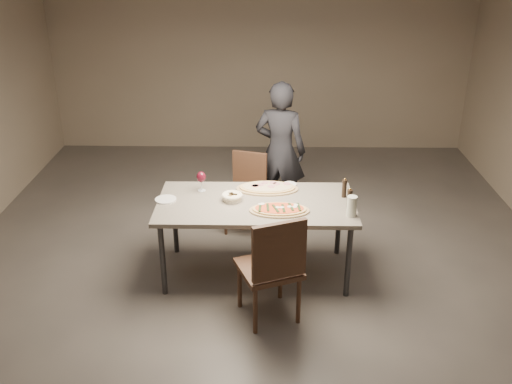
{
  "coord_description": "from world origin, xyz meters",
  "views": [
    {
      "loc": [
        0.08,
        -4.68,
        3.0
      ],
      "look_at": [
        0.0,
        0.0,
        0.85
      ],
      "focal_mm": 40.0,
      "sensor_mm": 36.0,
      "label": 1
    }
  ],
  "objects_px": {
    "dining_table": "(256,208)",
    "zucchini_pizza": "(279,210)",
    "pepper_mill_left": "(344,188)",
    "chair_far": "(247,187)",
    "ham_pizza": "(267,188)",
    "bread_basket": "(232,197)",
    "carafe": "(352,206)",
    "chair_near": "(273,264)",
    "diner": "(280,151)"
  },
  "relations": [
    {
      "from": "bread_basket",
      "to": "chair_near",
      "type": "xyz_separation_m",
      "value": [
        0.37,
        -0.78,
        -0.24
      ]
    },
    {
      "from": "ham_pizza",
      "to": "diner",
      "type": "relative_size",
      "value": 0.38
    },
    {
      "from": "chair_near",
      "to": "chair_far",
      "type": "relative_size",
      "value": 1.17
    },
    {
      "from": "dining_table",
      "to": "carafe",
      "type": "height_order",
      "value": "carafe"
    },
    {
      "from": "pepper_mill_left",
      "to": "bread_basket",
      "type": "bearing_deg",
      "value": -174.63
    },
    {
      "from": "ham_pizza",
      "to": "chair_near",
      "type": "bearing_deg",
      "value": -94.72
    },
    {
      "from": "ham_pizza",
      "to": "chair_far",
      "type": "xyz_separation_m",
      "value": [
        -0.22,
        0.66,
        -0.29
      ]
    },
    {
      "from": "dining_table",
      "to": "carafe",
      "type": "bearing_deg",
      "value": -17.32
    },
    {
      "from": "zucchini_pizza",
      "to": "chair_far",
      "type": "bearing_deg",
      "value": 92.31
    },
    {
      "from": "zucchini_pizza",
      "to": "dining_table",
      "type": "bearing_deg",
      "value": 124.78
    },
    {
      "from": "carafe",
      "to": "chair_far",
      "type": "relative_size",
      "value": 0.22
    },
    {
      "from": "ham_pizza",
      "to": "bread_basket",
      "type": "distance_m",
      "value": 0.41
    },
    {
      "from": "dining_table",
      "to": "chair_far",
      "type": "xyz_separation_m",
      "value": [
        -0.11,
        0.94,
        -0.22
      ]
    },
    {
      "from": "ham_pizza",
      "to": "chair_near",
      "type": "xyz_separation_m",
      "value": [
        0.05,
        -1.03,
        -0.21
      ]
    },
    {
      "from": "zucchini_pizza",
      "to": "carafe",
      "type": "distance_m",
      "value": 0.63
    },
    {
      "from": "dining_table",
      "to": "ham_pizza",
      "type": "bearing_deg",
      "value": 69.58
    },
    {
      "from": "chair_far",
      "to": "diner",
      "type": "bearing_deg",
      "value": -123.65
    },
    {
      "from": "ham_pizza",
      "to": "bread_basket",
      "type": "relative_size",
      "value": 3.07
    },
    {
      "from": "ham_pizza",
      "to": "bread_basket",
      "type": "xyz_separation_m",
      "value": [
        -0.32,
        -0.25,
        0.03
      ]
    },
    {
      "from": "dining_table",
      "to": "zucchini_pizza",
      "type": "bearing_deg",
      "value": -41.4
    },
    {
      "from": "zucchini_pizza",
      "to": "pepper_mill_left",
      "type": "distance_m",
      "value": 0.68
    },
    {
      "from": "dining_table",
      "to": "diner",
      "type": "relative_size",
      "value": 1.15
    },
    {
      "from": "zucchini_pizza",
      "to": "chair_far",
      "type": "height_order",
      "value": "chair_far"
    },
    {
      "from": "bread_basket",
      "to": "pepper_mill_left",
      "type": "relative_size",
      "value": 1.01
    },
    {
      "from": "chair_near",
      "to": "chair_far",
      "type": "xyz_separation_m",
      "value": [
        -0.27,
        1.69,
        -0.08
      ]
    },
    {
      "from": "zucchini_pizza",
      "to": "pepper_mill_left",
      "type": "relative_size",
      "value": 2.8
    },
    {
      "from": "zucchini_pizza",
      "to": "diner",
      "type": "relative_size",
      "value": 0.34
    },
    {
      "from": "chair_far",
      "to": "dining_table",
      "type": "bearing_deg",
      "value": 113.14
    },
    {
      "from": "carafe",
      "to": "chair_far",
      "type": "distance_m",
      "value": 1.57
    },
    {
      "from": "ham_pizza",
      "to": "carafe",
      "type": "bearing_deg",
      "value": -43.85
    },
    {
      "from": "carafe",
      "to": "diner",
      "type": "height_order",
      "value": "diner"
    },
    {
      "from": "dining_table",
      "to": "chair_far",
      "type": "height_order",
      "value": "chair_far"
    },
    {
      "from": "dining_table",
      "to": "pepper_mill_left",
      "type": "bearing_deg",
      "value": 8.59
    },
    {
      "from": "ham_pizza",
      "to": "chair_near",
      "type": "relative_size",
      "value": 0.6
    },
    {
      "from": "carafe",
      "to": "chair_near",
      "type": "relative_size",
      "value": 0.18
    },
    {
      "from": "zucchini_pizza",
      "to": "chair_near",
      "type": "relative_size",
      "value": 0.54
    },
    {
      "from": "carafe",
      "to": "diner",
      "type": "distance_m",
      "value": 1.61
    },
    {
      "from": "zucchini_pizza",
      "to": "diner",
      "type": "bearing_deg",
      "value": 74.65
    },
    {
      "from": "ham_pizza",
      "to": "diner",
      "type": "height_order",
      "value": "diner"
    },
    {
      "from": "dining_table",
      "to": "chair_near",
      "type": "bearing_deg",
      "value": -78.6
    },
    {
      "from": "diner",
      "to": "ham_pizza",
      "type": "bearing_deg",
      "value": 96.42
    },
    {
      "from": "dining_table",
      "to": "zucchini_pizza",
      "type": "height_order",
      "value": "zucchini_pizza"
    },
    {
      "from": "bread_basket",
      "to": "dining_table",
      "type": "bearing_deg",
      "value": -6.77
    },
    {
      "from": "pepper_mill_left",
      "to": "chair_far",
      "type": "distance_m",
      "value": 1.29
    },
    {
      "from": "pepper_mill_left",
      "to": "chair_far",
      "type": "relative_size",
      "value": 0.23
    },
    {
      "from": "carafe",
      "to": "chair_near",
      "type": "distance_m",
      "value": 0.89
    },
    {
      "from": "dining_table",
      "to": "carafe",
      "type": "relative_size",
      "value": 9.87
    },
    {
      "from": "dining_table",
      "to": "chair_far",
      "type": "relative_size",
      "value": 2.13
    },
    {
      "from": "zucchini_pizza",
      "to": "pepper_mill_left",
      "type": "height_order",
      "value": "pepper_mill_left"
    },
    {
      "from": "chair_far",
      "to": "ham_pizza",
      "type": "bearing_deg",
      "value": 124.49
    }
  ]
}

